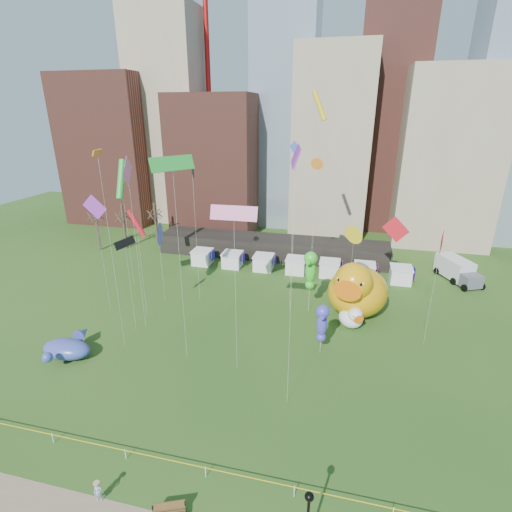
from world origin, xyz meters
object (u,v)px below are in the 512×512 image
(seahorse_green, at_px, (311,268))
(small_duck, at_px, (352,317))
(box_truck, at_px, (457,270))
(seahorse_purple, at_px, (322,321))
(park_bench, at_px, (169,511))
(big_duck, at_px, (357,290))
(woman, at_px, (98,492))
(whale_inflatable, at_px, (68,348))

(seahorse_green, bearing_deg, small_duck, -15.94)
(seahorse_green, xyz_separation_m, box_truck, (19.75, 14.31, -4.20))
(seahorse_purple, height_order, box_truck, seahorse_purple)
(seahorse_purple, height_order, park_bench, seahorse_purple)
(seahorse_green, height_order, park_bench, seahorse_green)
(seahorse_purple, distance_m, box_truck, 28.83)
(small_duck, bearing_deg, box_truck, 24.29)
(big_duck, distance_m, woman, 32.26)
(big_duck, height_order, whale_inflatable, big_duck)
(small_duck, distance_m, seahorse_green, 7.30)
(small_duck, bearing_deg, seahorse_purple, -142.10)
(whale_inflatable, xyz_separation_m, park_bench, (16.98, -12.70, -0.45))
(whale_inflatable, bearing_deg, park_bench, -38.08)
(seahorse_purple, bearing_deg, big_duck, 68.47)
(seahorse_green, relative_size, whale_inflatable, 1.21)
(big_duck, distance_m, park_bench, 30.17)
(box_truck, height_order, woman, box_truck)
(park_bench, bearing_deg, woman, 158.94)
(small_duck, bearing_deg, whale_inflatable, 179.39)
(seahorse_purple, bearing_deg, whale_inflatable, -165.59)
(whale_inflatable, distance_m, woman, 17.68)
(small_duck, distance_m, park_bench, 27.17)
(seahorse_green, height_order, whale_inflatable, seahorse_green)
(big_duck, xyz_separation_m, seahorse_purple, (-3.39, -8.80, 0.37))
(seahorse_green, xyz_separation_m, whale_inflatable, (-22.34, -14.91, -4.79))
(small_duck, height_order, whale_inflatable, small_duck)
(big_duck, relative_size, seahorse_green, 1.33)
(big_duck, bearing_deg, woman, -103.48)
(big_duck, distance_m, box_truck, 19.99)
(seahorse_green, relative_size, woman, 5.20)
(seahorse_purple, distance_m, whale_inflatable, 25.46)
(woman, bearing_deg, small_duck, 48.93)
(big_duck, relative_size, park_bench, 5.00)
(seahorse_purple, relative_size, box_truck, 0.70)
(seahorse_green, height_order, seahorse_purple, seahorse_green)
(box_truck, bearing_deg, whale_inflatable, -170.11)
(seahorse_purple, xyz_separation_m, whale_inflatable, (-24.46, -6.51, -2.74))
(box_truck, bearing_deg, seahorse_green, -168.95)
(seahorse_green, relative_size, box_truck, 1.00)
(big_duck, height_order, seahorse_purple, big_duck)
(small_duck, distance_m, whale_inflatable, 30.12)
(small_duck, height_order, seahorse_green, seahorse_green)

